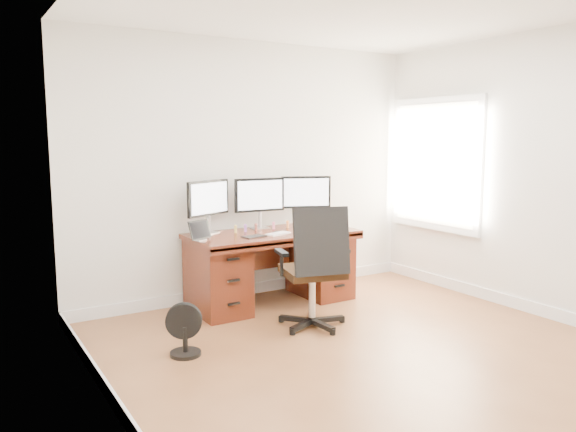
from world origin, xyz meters
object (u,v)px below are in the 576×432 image
desk (271,265)px  monitor_center (260,197)px  office_chair (314,288)px  keyboard (278,234)px  floor_fan (185,331)px

desk → monitor_center: bearing=90.0°
desk → office_chair: office_chair is taller
office_chair → keyboard: 0.79m
office_chair → monitor_center: size_ratio=2.03×
floor_fan → keyboard: keyboard is taller
desk → monitor_center: size_ratio=3.09×
floor_fan → keyboard: 1.54m
floor_fan → desk: bearing=59.0°
office_chair → floor_fan: office_chair is taller
floor_fan → monitor_center: (1.28, 1.11, 0.88)m
office_chair → keyboard: bearing=101.8°
floor_fan → monitor_center: 1.91m
keyboard → desk: bearing=64.6°
desk → office_chair: size_ratio=1.52×
office_chair → floor_fan: size_ratio=2.67×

